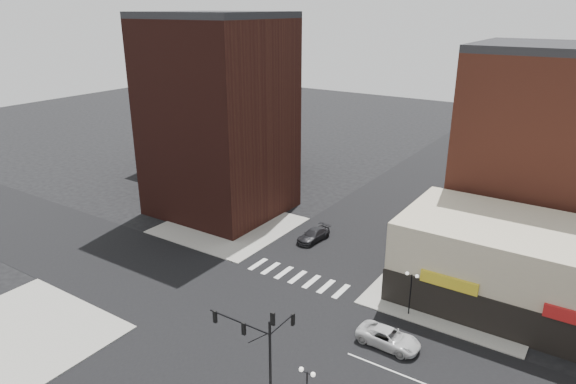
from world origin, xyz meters
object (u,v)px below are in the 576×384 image
Objects in this scene: street_lamp_se_a at (307,382)px; street_lamp_ne at (411,283)px; white_suv at (389,338)px; dark_sedan_north at (313,235)px; traffic_signal at (262,340)px.

street_lamp_ne is at bearing 86.42° from street_lamp_se_a.
white_suv reaches higher than dark_sedan_north.
street_lamp_ne is at bearing 4.18° from white_suv.
traffic_signal is at bearing -60.99° from dark_sedan_north.
street_lamp_ne is 0.79× the size of white_suv.
street_lamp_se_a is at bearing -54.16° from dark_sedan_north.
street_lamp_ne is (4.76, 15.83, -1.67)m from traffic_signal.
street_lamp_se_a reaches higher than white_suv.
traffic_signal is 1.58× the size of dark_sedan_north.
white_suv is at bearing 83.44° from street_lamp_se_a.
white_suv is (0.25, -5.17, -2.56)m from street_lamp_ne.
street_lamp_se_a is at bearing -93.58° from street_lamp_ne.
street_lamp_ne reaches higher than dark_sedan_north.
street_lamp_se_a is 28.65m from dark_sedan_north.
traffic_signal is 12.51m from white_suv.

